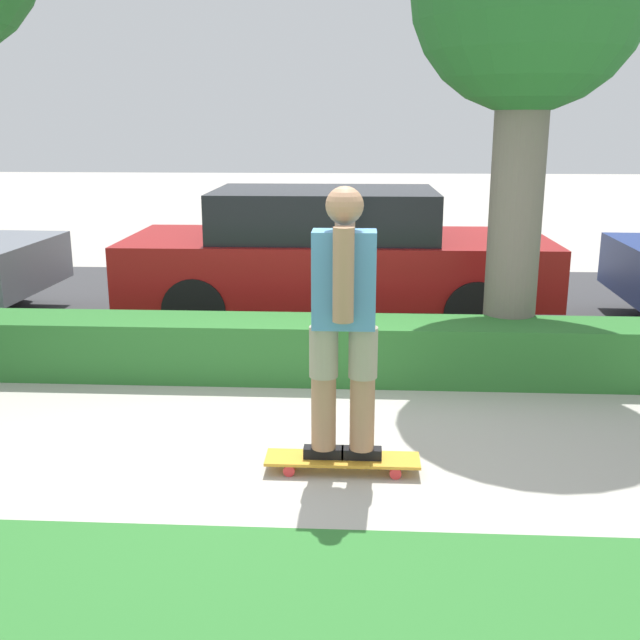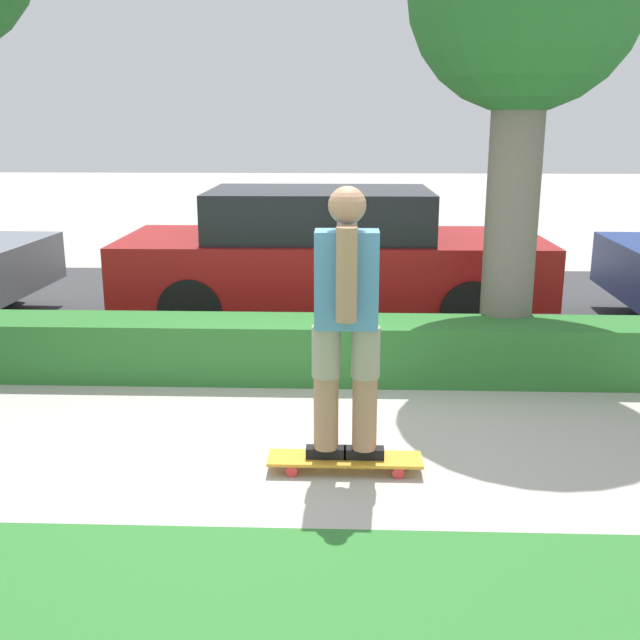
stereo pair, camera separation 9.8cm
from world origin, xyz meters
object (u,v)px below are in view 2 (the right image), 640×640
at_px(skater_person, 346,319).
at_px(parked_car_middle, 329,253).
at_px(tree_mid, 525,8).
at_px(skateboard, 345,460).

bearing_deg(skater_person, parked_car_middle, 93.04).
distance_m(skater_person, tree_mid, 3.38).
bearing_deg(skateboard, tree_mid, 56.66).
bearing_deg(tree_mid, skater_person, -123.34).
bearing_deg(parked_car_middle, tree_mid, -44.80).
xyz_separation_m(skateboard, parked_car_middle, (-0.20, 3.83, 0.71)).
distance_m(skateboard, skater_person, 0.95).
bearing_deg(skateboard, parked_car_middle, 93.04).
height_order(skater_person, tree_mid, tree_mid).
bearing_deg(parked_car_middle, skater_person, -87.52).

